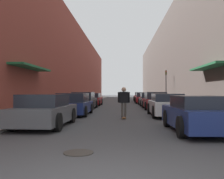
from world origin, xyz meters
The scene contains 18 objects.
ground centered at (0.00, 26.18, 0.00)m, with size 144.01×144.01×0.00m, color #424244.
curb_strip_left centered at (-4.81, 32.73, 0.06)m, with size 1.80×65.46×0.12m.
curb_strip_right centered at (4.81, 32.73, 0.06)m, with size 1.80×65.46×0.12m.
building_row_left centered at (-7.71, 32.72, 5.26)m, with size 4.90×65.46×10.52m.
building_row_right centered at (7.71, 32.72, 5.66)m, with size 4.90×65.46×11.33m.
parked_car_left_0 centered at (-2.93, 6.64, 0.64)m, with size 1.91×4.11×1.32m.
parked_car_left_1 centered at (-2.76, 11.66, 0.64)m, with size 1.98×4.05×1.34m.
parked_car_left_2 centered at (-2.96, 16.94, 0.66)m, with size 1.89×4.80×1.39m.
parked_car_left_3 centered at (-2.95, 22.32, 0.62)m, with size 1.92×4.22×1.28m.
parked_car_right_0 centered at (2.89, 5.50, 0.63)m, with size 1.92×4.05×1.29m.
parked_car_right_1 centered at (2.76, 11.17, 0.64)m, with size 1.90×4.30×1.31m.
parked_car_right_2 centered at (2.85, 16.96, 0.67)m, with size 1.87×4.27×1.40m.
parked_car_right_3 centered at (2.85, 22.12, 0.62)m, with size 1.91×4.55×1.29m.
parked_car_right_4 centered at (2.76, 27.44, 0.64)m, with size 2.07×4.71×1.31m.
parked_car_right_5 centered at (2.78, 33.33, 0.66)m, with size 1.86×4.73×1.34m.
skateboarder centered at (0.30, 9.75, 1.02)m, with size 0.64×0.78×1.67m.
manhole_cover centered at (-0.79, 2.35, 0.01)m, with size 0.70×0.70×0.02m.
traffic_light centered at (4.94, 23.96, 2.35)m, with size 0.16×0.22×3.62m.
Camera 1 is at (0.26, -3.43, 1.43)m, focal length 40.00 mm.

